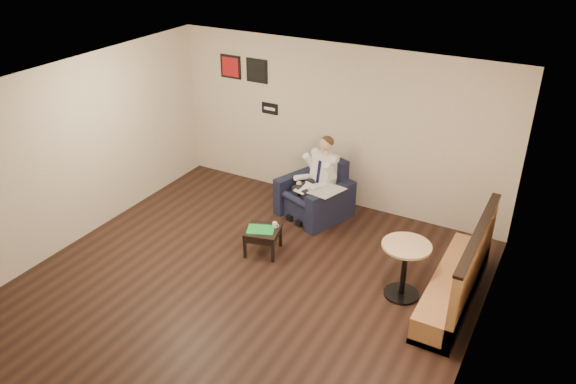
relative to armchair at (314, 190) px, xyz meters
The scene contains 19 objects.
ground 2.38m from the armchair, 88.47° to the right, with size 6.00×6.00×0.00m, color black.
wall_back 1.14m from the armchair, 84.71° to the left, with size 6.00×0.02×2.80m, color beige.
wall_front 5.41m from the armchair, 89.33° to the right, with size 6.00×0.02×2.80m, color beige.
wall_left 3.86m from the armchair, 141.62° to the right, with size 0.02×6.00×2.80m, color beige.
wall_right 3.95m from the armchair, 37.23° to the right, with size 0.02×6.00×2.80m, color beige.
ceiling 3.29m from the armchair, 88.47° to the right, with size 6.00×6.00×0.02m, color white.
seating_sign 1.73m from the armchair, 152.00° to the left, with size 0.32×0.02×0.20m, color black.
art_print_left 2.72m from the armchair, 162.10° to the left, with size 0.42×0.03×0.42m, color red.
art_print_right 2.33m from the armchair, 156.14° to the left, with size 0.42×0.03×0.42m, color black.
armchair is the anchor object (origin of this frame).
seated_man 0.22m from the armchair, 110.72° to the right, with size 0.63×0.94×1.32m, color white, non-canonical shape.
lap_papers 0.25m from the armchair, 110.72° to the right, with size 0.22×0.31×0.01m, color white.
newspaper 0.45m from the armchair, 35.28° to the right, with size 0.42×0.52×0.01m, color silver.
side_table 1.44m from the armchair, 97.00° to the right, with size 0.49×0.49×0.40m, color black.
green_folder 1.44m from the armchair, 97.73° to the right, with size 0.40×0.28×0.01m, color green.
coffee_mug 1.26m from the armchair, 91.97° to the right, with size 0.07×0.07×0.08m, color white.
smartphone 1.26m from the armchair, 97.47° to the right, with size 0.12×0.06×0.01m, color black.
banquette 2.90m from the armchair, 23.71° to the right, with size 0.53×2.22×1.14m, color #A97141.
cafe_table 2.46m from the armchair, 34.54° to the right, with size 0.65×0.65×0.81m, color tan.
Camera 1 is at (3.57, -5.21, 4.81)m, focal length 35.00 mm.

